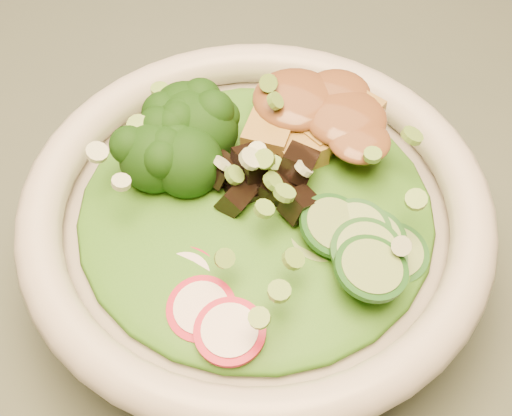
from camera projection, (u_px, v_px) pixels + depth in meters
The scene contains 10 objects.
dining_table at pixel (193, 184), 0.64m from camera, with size 1.20×0.80×0.75m.
salad_bowl at pixel (256, 228), 0.42m from camera, with size 0.27×0.27×0.07m.
lettuce_bed at pixel (256, 207), 0.40m from camera, with size 0.20×0.20×0.02m, color #1F5912.
broccoli_florets at pixel (162, 148), 0.41m from camera, with size 0.08×0.07×0.04m, color black, non-canonical shape.
radish_slices at pixel (193, 292), 0.36m from camera, with size 0.11×0.04×0.02m, color #AF0D29, non-canonical shape.
cucumber_slices at pixel (360, 246), 0.37m from camera, with size 0.07×0.07×0.04m, color #79A25A, non-canonical shape.
mushroom_heap at pixel (267, 177), 0.40m from camera, with size 0.07×0.07×0.04m, color black, non-canonical shape.
tofu_cubes at pixel (313, 125), 0.42m from camera, with size 0.09×0.06×0.04m, color olive, non-canonical shape.
peanut_sauce at pixel (315, 109), 0.41m from camera, with size 0.07×0.06×0.02m, color brown.
scallion_garnish at pixel (256, 180), 0.38m from camera, with size 0.19×0.19×0.02m, color #679D37, non-canonical shape.
Camera 1 is at (0.30, -0.28, 1.13)m, focal length 50.00 mm.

